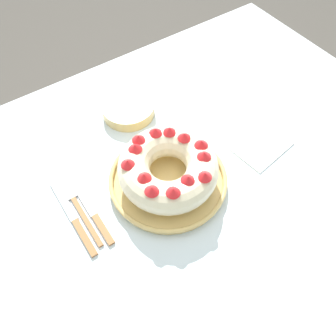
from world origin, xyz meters
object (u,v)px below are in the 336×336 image
at_px(serving_knife, 76,222).
at_px(serving_dish, 168,180).
at_px(cake_knife, 95,217).
at_px(napkin, 262,146).
at_px(bundt_cake, 168,167).
at_px(fork, 78,207).
at_px(side_bowl, 128,109).

bearing_deg(serving_knife, serving_dish, -12.86).
height_order(cake_knife, napkin, cake_knife).
relative_size(serving_knife, cake_knife, 1.20).
bearing_deg(napkin, bundt_cake, 169.64).
xyz_separation_m(fork, serving_knife, (-0.02, -0.03, -0.00)).
xyz_separation_m(serving_knife, side_bowl, (0.29, 0.24, 0.01)).
distance_m(fork, napkin, 0.52).
relative_size(bundt_cake, napkin, 1.62).
height_order(fork, napkin, fork).
relative_size(fork, side_bowl, 1.35).
bearing_deg(fork, napkin, -10.32).
distance_m(serving_knife, side_bowl, 0.38).
xyz_separation_m(fork, side_bowl, (0.27, 0.21, 0.01)).
bearing_deg(bundt_cake, cake_knife, 175.19).
height_order(bundt_cake, napkin, bundt_cake).
distance_m(serving_knife, napkin, 0.54).
bearing_deg(bundt_cake, side_bowl, 81.27).
distance_m(serving_dish, napkin, 0.29).
height_order(fork, cake_knife, cake_knife).
bearing_deg(side_bowl, cake_knife, -133.73).
xyz_separation_m(serving_dish, napkin, (0.29, -0.05, -0.01)).
xyz_separation_m(serving_knife, cake_knife, (0.05, -0.01, 0.00)).
xyz_separation_m(serving_dish, fork, (-0.23, 0.06, -0.01)).
bearing_deg(bundt_cake, serving_knife, 172.72).
bearing_deg(napkin, serving_knife, 171.06).
bearing_deg(serving_dish, bundt_cake, 167.25).
distance_m(serving_dish, fork, 0.23).
xyz_separation_m(fork, napkin, (0.51, -0.12, -0.00)).
distance_m(fork, serving_knife, 0.04).
bearing_deg(side_bowl, bundt_cake, -98.73).
distance_m(serving_dish, cake_knife, 0.20).
distance_m(serving_dish, side_bowl, 0.28).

